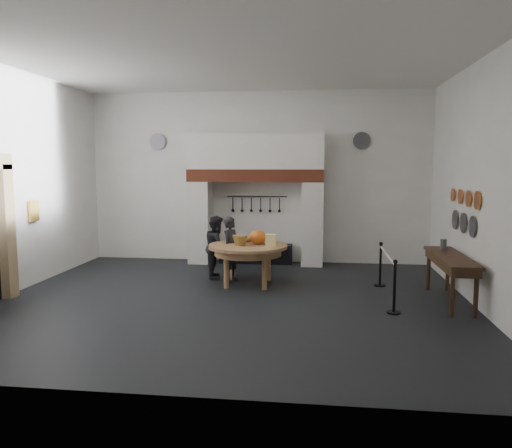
# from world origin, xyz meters

# --- Properties ---
(floor) EXTENTS (9.00, 8.00, 0.02)m
(floor) POSITION_xyz_m (0.00, 0.00, 0.00)
(floor) COLOR black
(floor) RESTS_ON ground
(ceiling) EXTENTS (9.00, 8.00, 0.02)m
(ceiling) POSITION_xyz_m (0.00, 0.00, 4.50)
(ceiling) COLOR silver
(ceiling) RESTS_ON wall_back
(wall_back) EXTENTS (9.00, 0.02, 4.50)m
(wall_back) POSITION_xyz_m (0.00, 4.00, 2.25)
(wall_back) COLOR white
(wall_back) RESTS_ON floor
(wall_front) EXTENTS (9.00, 0.02, 4.50)m
(wall_front) POSITION_xyz_m (0.00, -4.00, 2.25)
(wall_front) COLOR white
(wall_front) RESTS_ON floor
(wall_left) EXTENTS (0.02, 8.00, 4.50)m
(wall_left) POSITION_xyz_m (-4.50, 0.00, 2.25)
(wall_left) COLOR white
(wall_left) RESTS_ON floor
(wall_right) EXTENTS (0.02, 8.00, 4.50)m
(wall_right) POSITION_xyz_m (4.50, 0.00, 2.25)
(wall_right) COLOR white
(wall_right) RESTS_ON floor
(chimney_pier_left) EXTENTS (0.55, 0.70, 2.15)m
(chimney_pier_left) POSITION_xyz_m (-1.48, 3.65, 1.07)
(chimney_pier_left) COLOR silver
(chimney_pier_left) RESTS_ON floor
(chimney_pier_right) EXTENTS (0.55, 0.70, 2.15)m
(chimney_pier_right) POSITION_xyz_m (1.48, 3.65, 1.07)
(chimney_pier_right) COLOR silver
(chimney_pier_right) RESTS_ON floor
(hearth_brick_band) EXTENTS (3.50, 0.72, 0.32)m
(hearth_brick_band) POSITION_xyz_m (0.00, 3.65, 2.31)
(hearth_brick_band) COLOR #9E442B
(hearth_brick_band) RESTS_ON chimney_pier_left
(chimney_hood) EXTENTS (3.50, 0.70, 0.90)m
(chimney_hood) POSITION_xyz_m (0.00, 3.65, 2.92)
(chimney_hood) COLOR silver
(chimney_hood) RESTS_ON hearth_brick_band
(iron_range) EXTENTS (1.90, 0.45, 0.50)m
(iron_range) POSITION_xyz_m (0.00, 3.72, 0.25)
(iron_range) COLOR black
(iron_range) RESTS_ON floor
(utensil_rail) EXTENTS (1.60, 0.02, 0.02)m
(utensil_rail) POSITION_xyz_m (0.00, 3.92, 1.75)
(utensil_rail) COLOR black
(utensil_rail) RESTS_ON wall_back
(door_jamb_far) EXTENTS (0.22, 0.30, 2.60)m
(door_jamb_far) POSITION_xyz_m (-4.38, -0.30, 1.30)
(door_jamb_far) COLOR tan
(door_jamb_far) RESTS_ON floor
(wall_plaque) EXTENTS (0.05, 0.34, 0.44)m
(wall_plaque) POSITION_xyz_m (-4.45, 0.80, 1.60)
(wall_plaque) COLOR gold
(wall_plaque) RESTS_ON wall_left
(work_table) EXTENTS (1.87, 1.87, 0.07)m
(work_table) POSITION_xyz_m (0.12, 1.33, 0.84)
(work_table) COLOR tan
(work_table) RESTS_ON floor
(pumpkin) EXTENTS (0.36, 0.36, 0.31)m
(pumpkin) POSITION_xyz_m (0.32, 1.43, 1.03)
(pumpkin) COLOR #CC5A1C
(pumpkin) RESTS_ON work_table
(cheese_block_big) EXTENTS (0.22, 0.22, 0.24)m
(cheese_block_big) POSITION_xyz_m (0.62, 1.28, 0.99)
(cheese_block_big) COLOR #F1E590
(cheese_block_big) RESTS_ON work_table
(cheese_block_small) EXTENTS (0.18, 0.18, 0.20)m
(cheese_block_small) POSITION_xyz_m (0.60, 1.58, 0.97)
(cheese_block_small) COLOR #D6C180
(cheese_block_small) RESTS_ON work_table
(wicker_basket) EXTENTS (0.35, 0.35, 0.22)m
(wicker_basket) POSITION_xyz_m (-0.03, 1.18, 0.98)
(wicker_basket) COLOR olive
(wicker_basket) RESTS_ON work_table
(bread_loaf) EXTENTS (0.31, 0.18, 0.13)m
(bread_loaf) POSITION_xyz_m (0.02, 1.68, 0.94)
(bread_loaf) COLOR #A67D3B
(bread_loaf) RESTS_ON work_table
(visitor_near) EXTENTS (0.53, 0.62, 1.45)m
(visitor_near) POSITION_xyz_m (-0.28, 1.54, 0.73)
(visitor_near) COLOR black
(visitor_near) RESTS_ON floor
(visitor_far) EXTENTS (0.64, 0.77, 1.43)m
(visitor_far) POSITION_xyz_m (-0.68, 1.94, 0.71)
(visitor_far) COLOR black
(visitor_far) RESTS_ON floor
(side_table) EXTENTS (0.55, 2.20, 0.06)m
(side_table) POSITION_xyz_m (4.10, 0.38, 0.87)
(side_table) COLOR #3A2615
(side_table) RESTS_ON floor
(pewter_jug) EXTENTS (0.12, 0.12, 0.22)m
(pewter_jug) POSITION_xyz_m (4.10, 0.98, 1.01)
(pewter_jug) COLOR #4F4F55
(pewter_jug) RESTS_ON side_table
(copper_pan_a) EXTENTS (0.03, 0.34, 0.34)m
(copper_pan_a) POSITION_xyz_m (4.46, 0.20, 1.95)
(copper_pan_a) COLOR #C6662D
(copper_pan_a) RESTS_ON wall_right
(copper_pan_b) EXTENTS (0.03, 0.32, 0.32)m
(copper_pan_b) POSITION_xyz_m (4.46, 0.75, 1.95)
(copper_pan_b) COLOR #C6662D
(copper_pan_b) RESTS_ON wall_right
(copper_pan_c) EXTENTS (0.03, 0.30, 0.30)m
(copper_pan_c) POSITION_xyz_m (4.46, 1.30, 1.95)
(copper_pan_c) COLOR #C6662D
(copper_pan_c) RESTS_ON wall_right
(copper_pan_d) EXTENTS (0.03, 0.28, 0.28)m
(copper_pan_d) POSITION_xyz_m (4.46, 1.85, 1.95)
(copper_pan_d) COLOR #C6662D
(copper_pan_d) RESTS_ON wall_right
(pewter_plate_left) EXTENTS (0.03, 0.40, 0.40)m
(pewter_plate_left) POSITION_xyz_m (4.46, 0.40, 1.45)
(pewter_plate_left) COLOR #4C4C51
(pewter_plate_left) RESTS_ON wall_right
(pewter_plate_mid) EXTENTS (0.03, 0.40, 0.40)m
(pewter_plate_mid) POSITION_xyz_m (4.46, 1.00, 1.45)
(pewter_plate_mid) COLOR #4C4C51
(pewter_plate_mid) RESTS_ON wall_right
(pewter_plate_right) EXTENTS (0.03, 0.40, 0.40)m
(pewter_plate_right) POSITION_xyz_m (4.46, 1.60, 1.45)
(pewter_plate_right) COLOR #4C4C51
(pewter_plate_right) RESTS_ON wall_right
(pewter_plate_back_left) EXTENTS (0.44, 0.03, 0.44)m
(pewter_plate_back_left) POSITION_xyz_m (-2.70, 3.96, 3.20)
(pewter_plate_back_left) COLOR #4C4C51
(pewter_plate_back_left) RESTS_ON wall_back
(pewter_plate_back_right) EXTENTS (0.44, 0.03, 0.44)m
(pewter_plate_back_right) POSITION_xyz_m (2.70, 3.96, 3.20)
(pewter_plate_back_right) COLOR #4C4C51
(pewter_plate_back_right) RESTS_ON wall_back
(barrier_post_near) EXTENTS (0.05, 0.05, 0.90)m
(barrier_post_near) POSITION_xyz_m (2.96, -0.47, 0.45)
(barrier_post_near) COLOR black
(barrier_post_near) RESTS_ON floor
(barrier_post_far) EXTENTS (0.05, 0.05, 0.90)m
(barrier_post_far) POSITION_xyz_m (2.96, 1.53, 0.45)
(barrier_post_far) COLOR black
(barrier_post_far) RESTS_ON floor
(barrier_rope) EXTENTS (0.04, 2.00, 0.04)m
(barrier_rope) POSITION_xyz_m (2.96, 0.53, 0.85)
(barrier_rope) COLOR silver
(barrier_rope) RESTS_ON barrier_post_near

